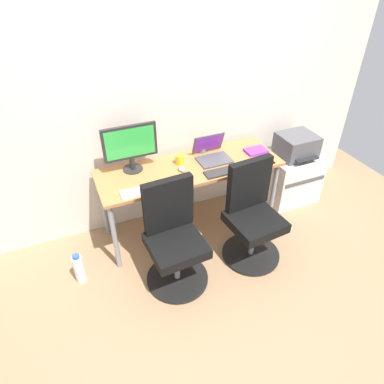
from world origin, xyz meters
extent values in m
plane|color=#9E7A56|center=(0.00, 0.00, 0.00)|extent=(5.28, 5.28, 0.00)
cube|color=silver|center=(0.00, 0.37, 1.30)|extent=(4.40, 0.04, 2.60)
cube|color=#B77542|center=(0.00, 0.00, 0.73)|extent=(1.71, 0.59, 0.03)
cylinder|color=gray|center=(-0.81, -0.24, 0.36)|extent=(0.04, 0.04, 0.71)
cylinder|color=gray|center=(0.81, -0.24, 0.36)|extent=(0.04, 0.04, 0.71)
cylinder|color=gray|center=(-0.81, 0.24, 0.36)|extent=(0.04, 0.04, 0.71)
cylinder|color=gray|center=(0.81, 0.24, 0.36)|extent=(0.04, 0.04, 0.71)
cylinder|color=black|center=(-0.37, -0.60, 0.01)|extent=(0.54, 0.54, 0.03)
cylinder|color=gray|center=(-0.37, -0.60, 0.20)|extent=(0.05, 0.05, 0.34)
cube|color=black|center=(-0.37, -0.60, 0.41)|extent=(0.46, 0.46, 0.09)
cube|color=black|center=(-0.36, -0.41, 0.70)|extent=(0.42, 0.09, 0.48)
cylinder|color=black|center=(0.37, -0.60, 0.01)|extent=(0.54, 0.54, 0.03)
cylinder|color=gray|center=(0.37, -0.60, 0.20)|extent=(0.05, 0.05, 0.34)
cube|color=black|center=(0.37, -0.60, 0.41)|extent=(0.48, 0.48, 0.09)
cube|color=black|center=(0.39, -0.41, 0.70)|extent=(0.42, 0.11, 0.48)
cube|color=silver|center=(1.25, 0.05, 0.28)|extent=(0.55, 0.47, 0.55)
cube|color=#4C4C4C|center=(1.25, -0.19, 0.36)|extent=(0.50, 0.01, 0.04)
cube|color=#515156|center=(1.25, 0.05, 0.67)|extent=(0.38, 0.34, 0.24)
cube|color=#262626|center=(1.25, -0.15, 0.61)|extent=(0.27, 0.06, 0.01)
cylinder|color=white|center=(-1.15, -0.28, 0.14)|extent=(0.09, 0.09, 0.28)
cylinder|color=#2D59B2|center=(-1.15, -0.28, 0.30)|extent=(0.06, 0.06, 0.03)
cylinder|color=#262626|center=(-0.50, 0.15, 0.75)|extent=(0.18, 0.18, 0.01)
cylinder|color=#262626|center=(-0.50, 0.15, 0.81)|extent=(0.04, 0.04, 0.11)
cube|color=#262626|center=(-0.50, 0.15, 1.02)|extent=(0.48, 0.03, 0.31)
cube|color=green|center=(-0.50, 0.14, 1.02)|extent=(0.43, 0.00, 0.26)
cube|color=#4C4C51|center=(0.25, 0.00, 0.75)|extent=(0.31, 0.22, 0.02)
cube|color=#4C4C51|center=(0.25, 0.14, 0.86)|extent=(0.31, 0.08, 0.20)
cube|color=purple|center=(0.25, 0.14, 0.86)|extent=(0.28, 0.06, 0.17)
cube|color=silver|center=(-0.53, -0.21, 0.75)|extent=(0.34, 0.12, 0.02)
cube|color=#2D2D2D|center=(0.23, -0.21, 0.75)|extent=(0.34, 0.12, 0.02)
ellipsoid|color=#2D2D2D|center=(0.54, -0.22, 0.76)|extent=(0.06, 0.10, 0.03)
ellipsoid|color=#B7B7B7|center=(-0.10, -0.03, 0.76)|extent=(0.06, 0.10, 0.03)
cylinder|color=yellow|center=(-0.07, 0.08, 0.79)|extent=(0.08, 0.08, 0.09)
cylinder|color=slate|center=(0.21, 0.19, 0.79)|extent=(0.07, 0.07, 0.10)
cube|color=black|center=(0.72, -0.19, 0.75)|extent=(0.07, 0.14, 0.01)
cube|color=purple|center=(0.70, -0.01, 0.75)|extent=(0.21, 0.15, 0.03)
camera|label=1|loc=(-1.04, -2.49, 2.41)|focal=32.17mm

